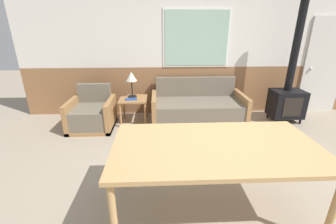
% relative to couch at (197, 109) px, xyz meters
% --- Properties ---
extents(ground_plane, '(16.00, 16.00, 0.00)m').
position_rel_couch_xyz_m(ground_plane, '(0.03, -2.10, -0.25)').
color(ground_plane, gray).
extents(wall_back, '(7.20, 0.09, 2.70)m').
position_rel_couch_xyz_m(wall_back, '(0.03, 0.53, 1.11)').
color(wall_back, '#8E603D').
rests_on(wall_back, ground_plane).
extents(couch, '(1.80, 0.89, 0.82)m').
position_rel_couch_xyz_m(couch, '(0.00, 0.00, 0.00)').
color(couch, '#9E7042').
rests_on(couch, ground_plane).
extents(armchair, '(0.79, 0.79, 0.76)m').
position_rel_couch_xyz_m(armchair, '(-2.02, -0.21, -0.01)').
color(armchair, '#9E7042').
rests_on(armchair, ground_plane).
extents(side_table, '(0.52, 0.52, 0.50)m').
position_rel_couch_xyz_m(side_table, '(-1.26, -0.02, 0.17)').
color(side_table, '#9E7042').
rests_on(side_table, ground_plane).
extents(table_lamp, '(0.21, 0.21, 0.49)m').
position_rel_couch_xyz_m(table_lamp, '(-1.28, 0.07, 0.63)').
color(table_lamp, black).
rests_on(table_lamp, side_table).
extents(book_stack, '(0.23, 0.13, 0.02)m').
position_rel_couch_xyz_m(book_stack, '(-1.29, -0.11, 0.26)').
color(book_stack, '#234799').
rests_on(book_stack, side_table).
extents(dining_table, '(1.92, 1.01, 0.77)m').
position_rel_couch_xyz_m(dining_table, '(-0.25, -2.35, 0.45)').
color(dining_table, tan).
rests_on(dining_table, ground_plane).
extents(wood_stove, '(0.60, 0.46, 2.31)m').
position_rel_couch_xyz_m(wood_stove, '(1.76, -0.06, 0.32)').
color(wood_stove, black).
rests_on(wood_stove, ground_plane).
extents(entry_door, '(0.87, 0.09, 1.99)m').
position_rel_couch_xyz_m(entry_door, '(2.75, 0.47, 0.74)').
color(entry_door, silver).
rests_on(entry_door, ground_plane).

